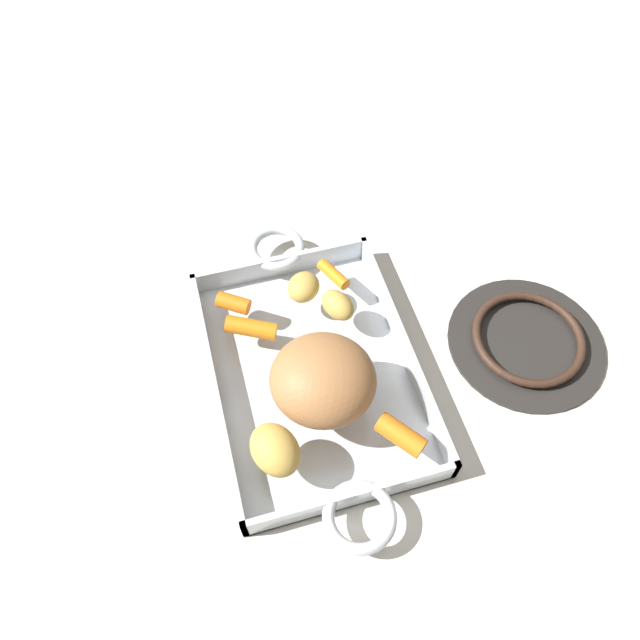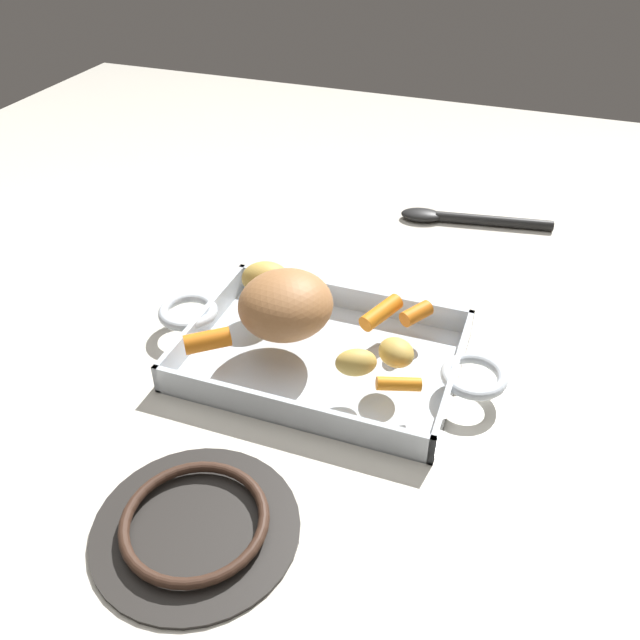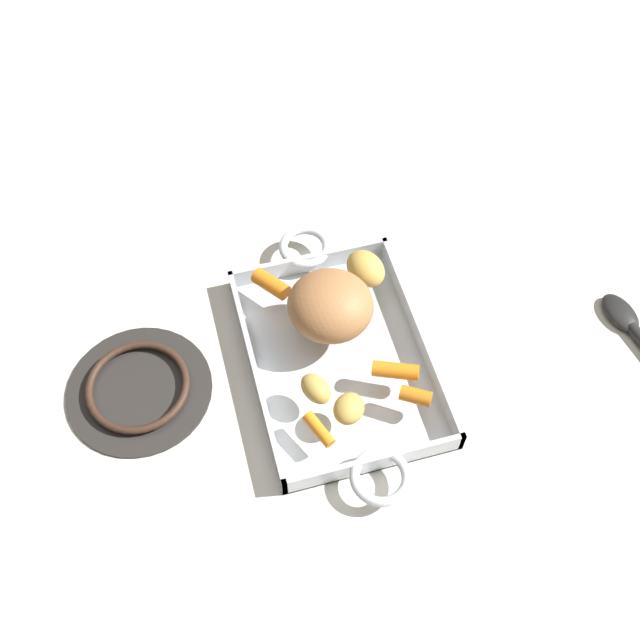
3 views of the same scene
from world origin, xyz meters
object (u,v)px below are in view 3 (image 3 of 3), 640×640
potato_corner (349,409)px  stove_burner_rear (139,388)px  potato_near_roast (366,269)px  baby_carrot_center_right (416,396)px  roasting_dish (339,358)px  baby_carrot_southwest (319,429)px  baby_carrot_long (396,371)px  potato_golden_large (316,389)px  pork_roast (329,306)px  baby_carrot_center_left (271,284)px

potato_corner → stove_burner_rear: 0.29m
potato_near_roast → baby_carrot_center_right: bearing=1.7°
roasting_dish → baby_carrot_southwest: baby_carrot_southwest is taller
baby_carrot_center_right → potato_corner: (-0.00, -0.09, 0.00)m
baby_carrot_long → potato_near_roast: (-0.16, 0.01, 0.01)m
baby_carrot_southwest → stove_burner_rear: (-0.14, -0.21, -0.04)m
roasting_dish → potato_golden_large: 0.09m
pork_roast → baby_carrot_center_left: 0.10m
roasting_dish → baby_carrot_long: 0.09m
baby_carrot_center_left → roasting_dish: bearing=28.8°
baby_carrot_center_right → stove_burner_rear: baby_carrot_center_right is taller
baby_carrot_long → potato_golden_large: (0.00, -0.11, 0.00)m
baby_carrot_long → stove_burner_rear: baby_carrot_long is taller
roasting_dish → baby_carrot_center_right: 0.13m
pork_roast → potato_corner: 0.14m
potato_golden_large → potato_corner: bearing=41.2°
baby_carrot_long → potato_golden_large: potato_golden_large is taller
roasting_dish → pork_roast: 0.08m
baby_carrot_southwest → baby_carrot_center_left: bearing=-178.1°
baby_carrot_long → roasting_dish: bearing=-133.6°
baby_carrot_long → stove_burner_rear: bearing=-104.4°
baby_carrot_southwest → potato_near_roast: potato_near_roast is taller
baby_carrot_southwest → baby_carrot_center_right: bearing=95.0°
baby_carrot_long → potato_corner: size_ratio=1.36×
baby_carrot_center_right → baby_carrot_center_left: 0.26m
potato_near_roast → potato_corner: bearing=-22.5°
potato_corner → baby_carrot_center_right: bearing=88.0°
potato_near_roast → potato_golden_large: 0.20m
baby_carrot_center_left → baby_carrot_southwest: baby_carrot_center_left is taller
baby_carrot_center_left → potato_golden_large: bearing=5.7°
pork_roast → roasting_dish: bearing=1.4°
baby_carrot_southwest → potato_corner: size_ratio=1.10×
pork_roast → stove_burner_rear: (0.02, -0.27, -0.07)m
potato_near_roast → stove_burner_rear: (0.08, -0.34, -0.05)m
baby_carrot_center_left → potato_golden_large: 0.18m
baby_carrot_long → potato_near_roast: bearing=177.3°
pork_roast → potato_golden_large: pork_roast is taller
baby_carrot_center_right → potato_corner: 0.09m
pork_roast → baby_carrot_long: 0.12m
baby_carrot_center_right → potato_near_roast: 0.20m
pork_roast → baby_carrot_center_right: size_ratio=2.89×
pork_roast → baby_carrot_southwest: (0.16, -0.06, -0.03)m
potato_corner → stove_burner_rear: size_ratio=0.23×
baby_carrot_center_left → potato_near_roast: potato_near_roast is taller
roasting_dish → baby_carrot_southwest: 0.13m
potato_corner → potato_near_roast: 0.22m
potato_near_roast → pork_roast: bearing=-50.2°
pork_roast → baby_carrot_southwest: size_ratio=2.38×
roasting_dish → stove_burner_rear: (-0.03, -0.27, -0.00)m
baby_carrot_center_right → potato_golden_large: size_ratio=0.85×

